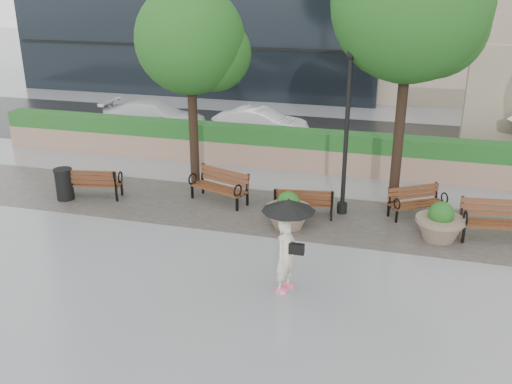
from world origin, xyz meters
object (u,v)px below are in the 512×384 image
(planter_left, at_px, (288,213))
(car_right, at_px, (261,124))
(pedestrian, at_px, (287,236))
(bench_2, at_px, (303,208))
(bench_4, at_px, (499,229))
(bench_0, at_px, (92,189))
(lamppost, at_px, (346,145))
(trash_bin, at_px, (64,185))
(bench_3, at_px, (416,208))
(car_left, at_px, (156,117))
(planter_right, at_px, (440,225))
(bench_1, at_px, (219,193))

(planter_left, xyz_separation_m, car_right, (-2.94, 8.10, 0.23))
(car_right, bearing_deg, pedestrian, -160.97)
(bench_2, distance_m, bench_4, 4.98)
(bench_0, distance_m, lamppost, 7.56)
(bench_2, xyz_separation_m, bench_4, (4.98, -0.15, 0.04))
(bench_0, relative_size, lamppost, 0.41)
(bench_2, bearing_deg, bench_0, -6.11)
(pedestrian, bearing_deg, bench_0, 84.45)
(bench_4, xyz_separation_m, trash_bin, (-12.00, -0.47, 0.15))
(bench_0, distance_m, car_right, 8.23)
(bench_2, relative_size, planter_left, 1.41)
(lamppost, height_order, car_right, lamppost)
(bench_3, bearing_deg, car_left, 116.73)
(trash_bin, xyz_separation_m, pedestrian, (7.41, -3.26, 0.79))
(planter_right, bearing_deg, bench_2, 171.95)
(trash_bin, relative_size, car_right, 0.24)
(bench_3, distance_m, planter_right, 1.47)
(planter_right, height_order, car_left, car_left)
(bench_0, distance_m, car_left, 7.55)
(car_left, bearing_deg, lamppost, -129.50)
(bench_2, height_order, bench_4, bench_4)
(planter_right, distance_m, car_left, 13.59)
(bench_4, xyz_separation_m, car_right, (-8.17, 7.47, 0.32))
(bench_3, xyz_separation_m, planter_left, (-3.23, -1.63, 0.15))
(bench_2, xyz_separation_m, pedestrian, (0.39, -3.87, 0.98))
(bench_3, bearing_deg, bench_1, 151.91)
(lamppost, bearing_deg, planter_left, -133.01)
(bench_2, distance_m, planter_right, 3.59)
(bench_2, distance_m, car_right, 8.00)
(trash_bin, height_order, car_left, car_left)
(bench_2, xyz_separation_m, planter_right, (3.55, -0.50, 0.14))
(bench_1, xyz_separation_m, car_left, (-5.12, 6.74, 0.37))
(planter_left, relative_size, trash_bin, 1.32)
(bench_4, distance_m, lamppost, 4.38)
(bench_2, xyz_separation_m, car_right, (-3.20, 7.32, 0.36))
(bench_3, height_order, car_left, car_left)
(lamppost, bearing_deg, planter_right, -22.30)
(bench_1, bearing_deg, car_right, 115.01)
(bench_1, bearing_deg, lamppost, 22.15)
(bench_1, height_order, car_right, car_right)
(pedestrian, bearing_deg, bench_4, -28.34)
(trash_bin, height_order, car_right, car_right)
(bench_4, bearing_deg, pedestrian, -148.36)
(car_right, bearing_deg, bench_0, 158.85)
(planter_right, bearing_deg, lamppost, 157.70)
(bench_0, xyz_separation_m, lamppost, (7.32, 0.83, 1.69))
(planter_right, relative_size, car_right, 0.32)
(planter_left, distance_m, car_right, 8.62)
(planter_right, bearing_deg, trash_bin, -179.38)
(bench_1, relative_size, trash_bin, 2.08)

